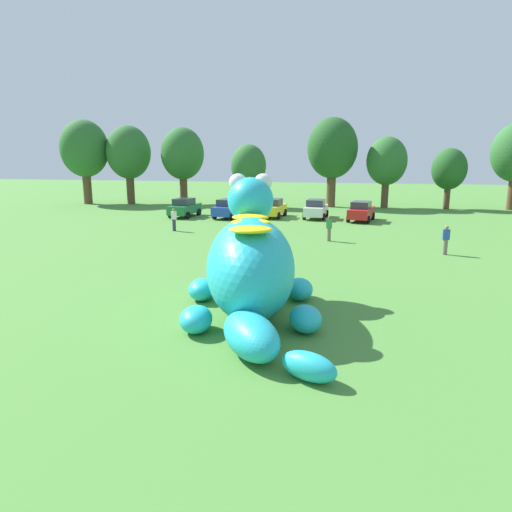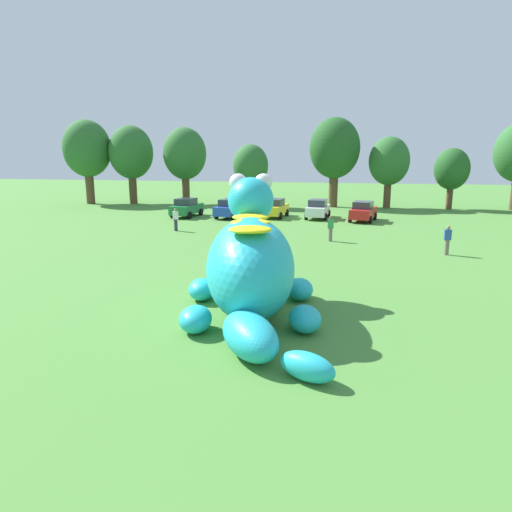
% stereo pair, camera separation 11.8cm
% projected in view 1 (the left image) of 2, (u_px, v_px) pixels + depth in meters
% --- Properties ---
extents(ground_plane, '(160.00, 160.00, 0.00)m').
position_uv_depth(ground_plane, '(248.00, 306.00, 17.88)').
color(ground_plane, '#4C8438').
extents(giant_inflatable_creature, '(6.32, 9.18, 4.95)m').
position_uv_depth(giant_inflatable_creature, '(251.00, 266.00, 16.56)').
color(giant_inflatable_creature, '#23B2C6').
rests_on(giant_inflatable_creature, ground).
extents(car_green, '(2.23, 4.24, 1.72)m').
position_uv_depth(car_green, '(185.00, 208.00, 43.10)').
color(car_green, '#1E7238').
rests_on(car_green, ground).
extents(car_blue, '(2.41, 4.31, 1.72)m').
position_uv_depth(car_blue, '(228.00, 208.00, 42.39)').
color(car_blue, '#2347B7').
rests_on(car_blue, ground).
extents(car_yellow, '(2.25, 4.25, 1.72)m').
position_uv_depth(car_yellow, '(273.00, 208.00, 42.75)').
color(car_yellow, yellow).
rests_on(car_yellow, ground).
extents(car_white, '(2.17, 4.21, 1.72)m').
position_uv_depth(car_white, '(316.00, 209.00, 42.07)').
color(car_white, white).
rests_on(car_white, ground).
extents(car_red, '(2.53, 4.36, 1.72)m').
position_uv_depth(car_red, '(361.00, 211.00, 40.35)').
color(car_red, red).
rests_on(car_red, ground).
extents(tree_far_left, '(5.41, 5.41, 9.60)m').
position_uv_depth(tree_far_left, '(84.00, 149.00, 53.25)').
color(tree_far_left, brown).
rests_on(tree_far_left, ground).
extents(tree_left, '(5.05, 5.05, 8.96)m').
position_uv_depth(tree_left, '(129.00, 153.00, 53.42)').
color(tree_left, brown).
rests_on(tree_left, ground).
extents(tree_mid_left, '(4.92, 4.92, 8.73)m').
position_uv_depth(tree_mid_left, '(182.00, 154.00, 53.18)').
color(tree_mid_left, brown).
rests_on(tree_mid_left, ground).
extents(tree_centre_left, '(3.82, 3.82, 6.78)m').
position_uv_depth(tree_centre_left, '(249.00, 166.00, 50.35)').
color(tree_centre_left, brown).
rests_on(tree_centre_left, ground).
extents(tree_centre, '(5.41, 5.41, 9.61)m').
position_uv_depth(tree_centre, '(332.00, 149.00, 50.12)').
color(tree_centre, brown).
rests_on(tree_centre, ground).
extents(tree_centre_right, '(4.26, 4.26, 7.56)m').
position_uv_depth(tree_centre_right, '(387.00, 162.00, 49.42)').
color(tree_centre_right, brown).
rests_on(tree_centre_right, ground).
extents(tree_mid_right, '(3.58, 3.58, 6.35)m').
position_uv_depth(tree_mid_right, '(449.00, 169.00, 48.55)').
color(tree_mid_right, brown).
rests_on(tree_mid_right, ground).
extents(spectator_near_inflatable, '(0.38, 0.26, 1.71)m').
position_uv_depth(spectator_near_inflatable, '(446.00, 240.00, 26.81)').
color(spectator_near_inflatable, '#726656').
rests_on(spectator_near_inflatable, ground).
extents(spectator_mid_field, '(0.38, 0.26, 1.71)m').
position_uv_depth(spectator_mid_field, '(329.00, 229.00, 30.99)').
color(spectator_mid_field, '#726656').
rests_on(spectator_mid_field, ground).
extents(spectator_by_cars, '(0.38, 0.26, 1.71)m').
position_uv_depth(spectator_by_cars, '(174.00, 220.00, 35.11)').
color(spectator_by_cars, '#2D334C').
rests_on(spectator_by_cars, ground).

